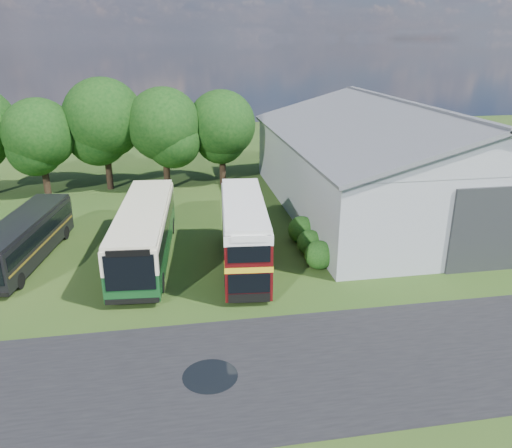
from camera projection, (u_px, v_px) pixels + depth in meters
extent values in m
plane|color=#203E13|center=(238.00, 332.00, 22.68)|extent=(120.00, 120.00, 0.00)
cube|color=black|center=(320.00, 365.00, 20.38)|extent=(60.00, 8.00, 0.02)
cylinder|color=black|center=(210.00, 376.00, 19.67)|extent=(2.20, 2.20, 0.01)
cube|color=gray|center=(400.00, 172.00, 38.88)|extent=(18.00, 24.00, 5.50)
cube|color=#2D3033|center=(494.00, 230.00, 27.81)|extent=(5.20, 0.18, 5.00)
cylinder|color=black|center=(46.00, 178.00, 41.79)|extent=(0.56, 0.56, 3.06)
sphere|color=black|center=(39.00, 134.00, 40.48)|extent=(5.78, 5.78, 5.78)
cylinder|color=black|center=(109.00, 169.00, 43.69)|extent=(0.56, 0.56, 3.60)
sphere|color=black|center=(103.00, 118.00, 42.15)|extent=(6.80, 6.80, 6.80)
cylinder|color=black|center=(167.00, 171.00, 43.61)|extent=(0.56, 0.56, 3.31)
sphere|color=black|center=(164.00, 124.00, 42.19)|extent=(6.26, 6.26, 6.26)
cylinder|color=black|center=(223.00, 167.00, 45.16)|extent=(0.56, 0.56, 3.17)
sphere|color=black|center=(222.00, 124.00, 43.81)|extent=(5.98, 5.98, 5.98)
sphere|color=#194714|center=(319.00, 267.00, 29.11)|extent=(1.70, 1.70, 1.70)
sphere|color=#194714|center=(309.00, 253.00, 30.95)|extent=(1.60, 1.60, 1.60)
sphere|color=#194714|center=(301.00, 241.00, 32.80)|extent=(1.80, 1.80, 1.80)
cube|color=#103B19|center=(144.00, 231.00, 29.46)|extent=(3.71, 12.24, 3.00)
cube|color=#41090A|center=(244.00, 232.00, 28.38)|extent=(3.28, 9.63, 3.78)
cube|color=black|center=(25.00, 238.00, 29.35)|extent=(3.83, 10.15, 2.47)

